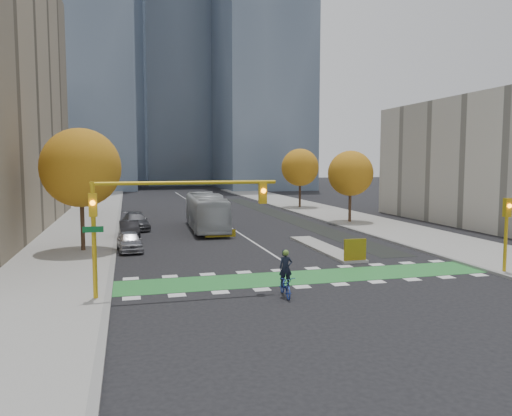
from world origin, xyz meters
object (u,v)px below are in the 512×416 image
parked_car_b (129,230)px  tree_east_near (350,173)px  hazard_board (355,250)px  traffic_signal_west (154,207)px  traffic_signal_east (506,224)px  bus (206,212)px  cyclist (286,281)px  parked_car_c (136,221)px  tree_east_far (300,167)px  parked_car_a (130,241)px  tree_west (81,168)px

parked_car_b → tree_east_near: bearing=9.4°
hazard_board → traffic_signal_west: traffic_signal_west is taller
traffic_signal_east → traffic_signal_west: bearing=-180.0°
bus → cyclist: bearing=-87.4°
parked_car_c → traffic_signal_east: bearing=-57.2°
tree_east_far → bus: bearing=-130.8°
tree_east_far → parked_car_c: tree_east_far is taller
parked_car_b → parked_car_c: bearing=80.4°
parked_car_a → cyclist: bearing=-68.1°
hazard_board → cyclist: bearing=-136.2°
cyclist → bus: bearing=95.0°
tree_east_near → parked_car_c: size_ratio=1.41×
hazard_board → traffic_signal_east: (6.50, -4.71, 1.93)m
parked_car_a → tree_east_far: bearing=46.3°
traffic_signal_west → cyclist: 6.67m
traffic_signal_west → tree_east_far: bearing=62.1°
hazard_board → parked_car_b: 18.55m
traffic_signal_west → bus: 22.14m
tree_west → parked_car_b: (3.00, 5.43, -4.93)m
traffic_signal_east → tree_east_near: bearing=86.2°
hazard_board → cyclist: cyclist is taller
cyclist → parked_car_a: (-6.70, 13.51, -0.04)m
tree_west → traffic_signal_east: bearing=-29.1°
hazard_board → tree_west: tree_west is taller
tree_east_near → parked_car_a: (-21.00, -10.34, -4.19)m
bus → parked_car_b: bearing=-150.9°
cyclist → parked_car_c: bearing=109.0°
traffic_signal_west → hazard_board: bearing=21.5°
traffic_signal_west → parked_car_c: size_ratio=1.70×
bus → tree_west: bearing=-135.3°
tree_east_near → traffic_signal_west: tree_east_near is taller
tree_east_near → bus: tree_east_near is taller
tree_east_far → bus: (-14.85, -17.23, -3.64)m
traffic_signal_west → parked_car_a: (-1.07, 12.17, -3.36)m
tree_east_far → cyclist: (-14.80, -39.85, -4.53)m
tree_east_far → cyclist: tree_east_far is taller
tree_west → tree_east_near: tree_west is taller
parked_car_a → bus: bearing=49.4°
tree_east_near → cyclist: bearing=-120.9°
tree_east_far → cyclist: bearing=-110.4°
traffic_signal_west → cyclist: (5.63, -1.34, -3.32)m
parked_car_b → tree_west: bearing=-121.7°
bus → parked_car_a: (-6.65, -9.11, -0.93)m
parked_car_a → parked_car_c: 10.79m
hazard_board → tree_east_far: (8.50, 33.80, 4.44)m
tree_east_near → tree_west: bearing=-157.4°
traffic_signal_west → parked_car_a: 12.67m
hazard_board → traffic_signal_west: (-11.93, -4.71, 3.23)m
parked_car_a → traffic_signal_west: bearing=-89.4°
traffic_signal_west → traffic_signal_east: traffic_signal_west is taller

